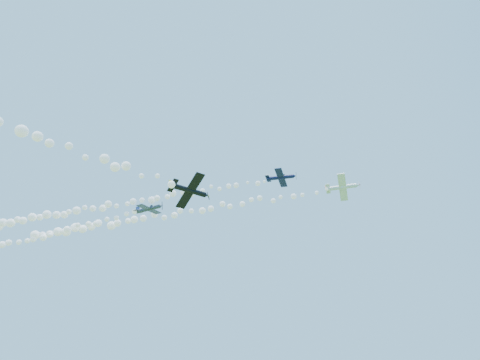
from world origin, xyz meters
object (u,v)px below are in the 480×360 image
at_px(plane_white, 342,187).
at_px(plane_grey, 149,209).
at_px(plane_navy, 281,177).
at_px(plane_black, 190,190).

height_order(plane_white, plane_grey, plane_white).
height_order(plane_white, plane_navy, plane_navy).
bearing_deg(plane_navy, plane_grey, 178.83).
xyz_separation_m(plane_white, plane_grey, (-40.04, -11.17, -1.20)).
distance_m(plane_white, plane_navy, 13.01).
distance_m(plane_navy, plane_black, 28.31).
xyz_separation_m(plane_white, plane_black, (-17.56, -29.98, -14.34)).
distance_m(plane_white, plane_black, 37.59).
relative_size(plane_grey, plane_black, 1.17).
bearing_deg(plane_navy, plane_black, -115.45).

